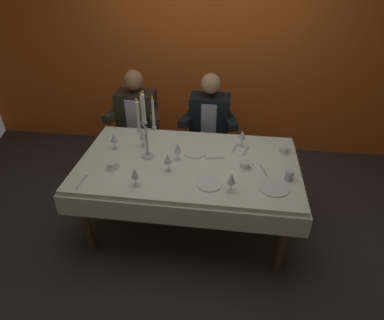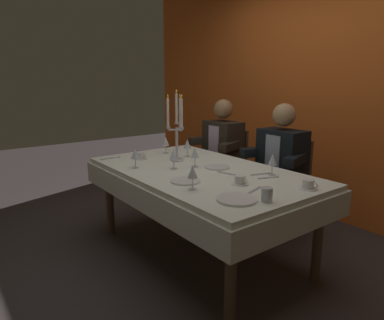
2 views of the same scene
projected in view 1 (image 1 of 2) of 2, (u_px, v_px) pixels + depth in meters
The scene contains 25 objects.
ground_plane at pixel (189, 224), 3.29m from camera, with size 12.00×12.00×0.00m, color #393131.
back_wall at pixel (208, 43), 3.94m from camera, with size 6.00×0.12×2.70m, color orange.
dining_table at pixel (188, 173), 2.95m from camera, with size 1.94×1.14×0.74m.
candelabra at pixel (146, 129), 2.80m from camera, with size 0.15×0.17×0.62m.
dinner_plate_0 at pixel (209, 183), 2.61m from camera, with size 0.21×0.21×0.01m, color white.
dinner_plate_1 at pixel (274, 187), 2.57m from camera, with size 0.25×0.25×0.01m, color white.
dinner_plate_2 at pixel (195, 152), 3.00m from camera, with size 0.21×0.21×0.01m, color white.
wine_glass_0 at pixel (114, 138), 3.01m from camera, with size 0.07×0.07×0.16m.
wine_glass_1 at pixel (168, 159), 2.71m from camera, with size 0.07×0.07×0.16m.
wine_glass_2 at pixel (178, 148), 2.85m from camera, with size 0.07×0.07×0.16m.
wine_glass_3 at pixel (143, 135), 3.05m from camera, with size 0.07×0.07×0.16m.
wine_glass_4 at pixel (232, 179), 2.48m from camera, with size 0.07×0.07×0.16m.
wine_glass_5 at pixel (135, 173), 2.54m from camera, with size 0.07×0.07×0.16m.
wine_glass_6 at pixel (242, 135), 3.05m from camera, with size 0.07×0.07×0.16m.
water_tumbler_0 at pixel (289, 175), 2.64m from camera, with size 0.07×0.07×0.09m, color silver.
coffee_cup_0 at pixel (284, 150), 2.99m from camera, with size 0.13×0.12×0.06m.
coffee_cup_1 at pixel (245, 165), 2.79m from camera, with size 0.13×0.12×0.06m.
coffee_cup_2 at pixel (112, 166), 2.78m from camera, with size 0.13×0.12×0.06m.
knife_0 at pixel (82, 182), 2.63m from camera, with size 0.19×0.02×0.01m, color #B7B7BC.
fork_1 at pixel (264, 170), 2.77m from camera, with size 0.17×0.02×0.01m, color #B7B7BC.
spoon_2 at pixel (246, 151), 3.03m from camera, with size 0.17×0.02×0.01m, color #B7B7BC.
fork_3 at pixel (235, 148), 3.07m from camera, with size 0.17×0.02×0.01m, color #B7B7BC.
fork_4 at pixel (215, 158), 2.93m from camera, with size 0.17×0.02×0.01m, color #B7B7BC.
seated_diner_0 at pixel (137, 114), 3.71m from camera, with size 0.63×0.48×1.24m.
seated_diner_1 at pixel (210, 119), 3.61m from camera, with size 0.63×0.48×1.24m.
Camera 1 is at (0.35, -2.39, 2.32)m, focal length 30.96 mm.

